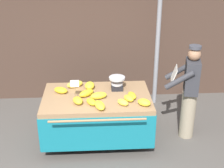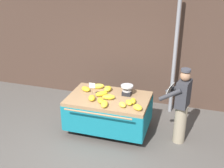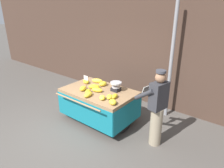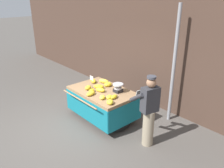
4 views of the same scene
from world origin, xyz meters
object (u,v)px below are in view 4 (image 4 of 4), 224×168
object	(u,v)px
banana_bunch_10	(91,93)
vendor_person	(149,111)
banana_bunch_1	(100,90)
banana_bunch_9	(88,88)
banana_bunch_2	(99,87)
banana_bunch_11	(93,81)
street_pole	(174,67)
banana_bunch_5	(114,97)
banana_bunch_0	(110,102)
banana_bunch_4	(109,97)
banana_bunch_7	(92,91)
banana_bunch_3	(108,84)
banana_cart	(103,98)
banana_bunch_8	(104,81)
weighing_scale	(118,88)
banana_bunch_6	(102,97)

from	to	relation	value
banana_bunch_10	vendor_person	bearing A→B (deg)	16.67
banana_bunch_1	banana_bunch_9	distance (m)	0.37
banana_bunch_10	banana_bunch_2	bearing A→B (deg)	115.95
banana_bunch_1	banana_bunch_11	size ratio (longest dim) A/B	1.13
street_pole	banana_bunch_2	distance (m)	2.08
banana_bunch_5	banana_bunch_0	bearing A→B (deg)	-59.38
banana_bunch_2	banana_bunch_10	size ratio (longest dim) A/B	0.99
banana_bunch_4	vendor_person	distance (m)	1.10
banana_bunch_4	banana_bunch_7	size ratio (longest dim) A/B	0.90
street_pole	banana_bunch_3	bearing A→B (deg)	-142.38
banana_cart	banana_bunch_5	world-z (taller)	banana_bunch_5
banana_bunch_1	banana_bunch_8	distance (m)	0.62
street_pole	banana_bunch_0	world-z (taller)	street_pole
banana_bunch_1	banana_bunch_7	world-z (taller)	banana_bunch_1
banana_bunch_3	banana_bunch_2	bearing A→B (deg)	-100.17
vendor_person	banana_bunch_1	bearing A→B (deg)	-175.03
banana_bunch_2	banana_bunch_4	size ratio (longest dim) A/B	1.42
banana_cart	weighing_scale	size ratio (longest dim) A/B	6.57
banana_cart	banana_bunch_8	xyz separation A→B (m)	(-0.38, 0.37, 0.28)
banana_bunch_5	banana_cart	bearing A→B (deg)	169.94
banana_bunch_1	banana_bunch_2	bearing A→B (deg)	152.28
banana_bunch_0	banana_bunch_5	bearing A→B (deg)	120.62
banana_bunch_0	banana_bunch_1	xyz separation A→B (m)	(-0.72, 0.28, 0.00)
street_pole	weighing_scale	bearing A→B (deg)	-128.99
banana_bunch_10	street_pole	bearing A→B (deg)	55.61
banana_bunch_3	banana_bunch_4	xyz separation A→B (m)	(0.64, -0.51, -0.01)
weighing_scale	banana_bunch_3	bearing A→B (deg)	173.53
banana_bunch_8	vendor_person	size ratio (longest dim) A/B	0.17
banana_bunch_3	banana_bunch_11	xyz separation A→B (m)	(-0.50, -0.14, -0.01)
street_pole	banana_bunch_0	bearing A→B (deg)	-106.68
street_pole	banana_bunch_10	xyz separation A→B (m)	(-1.23, -1.79, -0.64)
street_pole	banana_bunch_6	bearing A→B (deg)	-116.66
banana_bunch_4	banana_bunch_6	world-z (taller)	banana_bunch_4
banana_bunch_0	banana_bunch_1	bearing A→B (deg)	158.78
banana_bunch_3	banana_bunch_7	xyz separation A→B (m)	(0.03, -0.60, -0.01)
banana_bunch_2	weighing_scale	bearing A→B (deg)	23.94
banana_bunch_10	banana_bunch_1	bearing A→B (deg)	91.98
banana_bunch_4	banana_bunch_8	xyz separation A→B (m)	(-0.90, 0.57, 0.01)
banana_bunch_7	banana_bunch_11	world-z (taller)	banana_bunch_11
banana_bunch_4	banana_bunch_7	distance (m)	0.62
banana_bunch_0	banana_bunch_7	xyz separation A→B (m)	(-0.84, 0.08, -0.00)
banana_bunch_4	banana_cart	bearing A→B (deg)	158.22
banana_bunch_0	banana_bunch_11	world-z (taller)	banana_bunch_0
banana_bunch_0	banana_bunch_7	size ratio (longest dim) A/B	0.99
banana_cart	banana_bunch_5	xyz separation A→B (m)	(0.59, -0.10, 0.26)
banana_bunch_1	banana_bunch_0	bearing A→B (deg)	-21.22
banana_bunch_1	banana_bunch_4	world-z (taller)	banana_bunch_1
banana_bunch_1	banana_bunch_11	world-z (taller)	banana_bunch_1
weighing_scale	banana_bunch_11	distance (m)	0.98
banana_bunch_6	banana_bunch_9	bearing A→B (deg)	173.30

